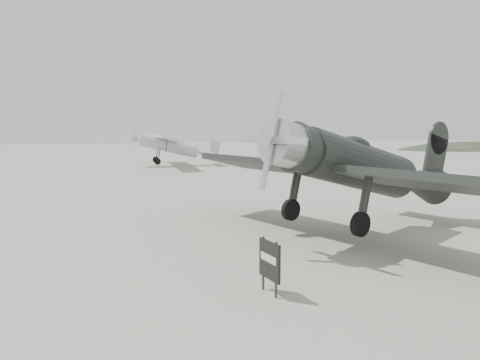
# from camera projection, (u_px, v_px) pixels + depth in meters

# --- Properties ---
(ground) EXTENTS (160.00, 160.00, 0.00)m
(ground) POSITION_uv_depth(u_px,v_px,m) (250.00, 221.00, 17.44)
(ground) COLOR gray
(ground) RESTS_ON ground
(hill_northeast) EXTENTS (32.00, 16.00, 5.20)m
(hill_northeast) POSITION_uv_depth(u_px,v_px,m) (476.00, 149.00, 70.50)
(hill_northeast) COLOR #273123
(hill_northeast) RESTS_ON ground
(lowwing_monoplane) EXTENTS (9.13, 12.49, 4.06)m
(lowwing_monoplane) POSITION_uv_depth(u_px,v_px,m) (365.00, 169.00, 15.13)
(lowwing_monoplane) COLOR black
(lowwing_monoplane) RESTS_ON ground
(highwing_monoplane) EXTENTS (7.72, 10.88, 3.09)m
(highwing_monoplane) POSITION_uv_depth(u_px,v_px,m) (173.00, 144.00, 41.09)
(highwing_monoplane) COLOR #AEB1B4
(highwing_monoplane) RESTS_ON ground
(sign_board) EXTENTS (0.17, 0.81, 1.18)m
(sign_board) POSITION_uv_depth(u_px,v_px,m) (270.00, 261.00, 9.81)
(sign_board) COLOR #333333
(sign_board) RESTS_ON ground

